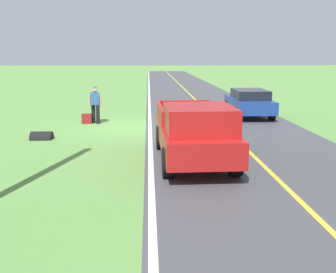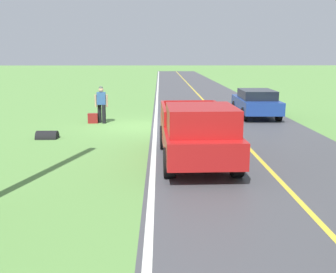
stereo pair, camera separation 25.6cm
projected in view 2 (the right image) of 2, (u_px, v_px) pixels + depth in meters
The scene contains 9 objects.
ground_plane at pixel (137, 127), 18.17m from camera, with size 200.00×200.00×0.00m, color #609347.
road_surface at pixel (228, 126), 18.25m from camera, with size 6.96×120.00×0.00m, color #47474C.
lane_edge_line at pixel (155, 126), 18.19m from camera, with size 0.16×117.60×0.00m, color silver.
lane_centre_line at pixel (228, 126), 18.25m from camera, with size 0.14×117.60×0.00m, color gold.
hitchhiker_walking at pixel (101, 102), 18.96m from camera, with size 0.62×0.51×1.75m.
suitcase_carried at pixel (93, 118), 18.99m from camera, with size 0.20×0.46×0.47m, color maroon.
pickup_truck_passing at pixel (197, 131), 11.95m from camera, with size 2.21×5.45×1.82m.
sedan_near_oncoming at pixel (256, 102), 20.92m from camera, with size 2.00×4.44×1.41m.
drainage_culvert at pixel (47, 138), 15.61m from camera, with size 0.60×0.60×0.80m, color black.
Camera 2 is at (-1.02, 17.92, 3.21)m, focal length 43.07 mm.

